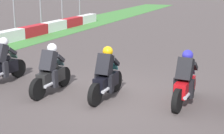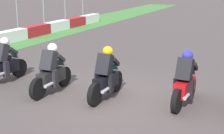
{
  "view_description": "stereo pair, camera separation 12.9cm",
  "coord_description": "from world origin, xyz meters",
  "views": [
    {
      "loc": [
        -8.53,
        -3.73,
        3.36
      ],
      "look_at": [
        0.03,
        0.03,
        0.9
      ],
      "focal_mm": 53.86,
      "sensor_mm": 36.0,
      "label": 1
    },
    {
      "loc": [
        -8.48,
        -3.84,
        3.36
      ],
      "look_at": [
        0.03,
        0.03,
        0.9
      ],
      "focal_mm": 53.86,
      "sensor_mm": 36.0,
      "label": 2
    }
  ],
  "objects": [
    {
      "name": "ground_plane",
      "position": [
        0.0,
        0.0,
        0.0
      ],
      "size": [
        120.0,
        120.0,
        0.0
      ],
      "primitive_type": "plane",
      "color": "#4B4241"
    },
    {
      "name": "rider_lane_b",
      "position": [
        0.28,
        -2.04,
        0.62
      ],
      "size": [
        2.04,
        0.55,
        1.51
      ],
      "rotation": [
        0.0,
        0.0,
        -0.05
      ],
      "color": "black",
      "rests_on": "ground_plane"
    },
    {
      "name": "rider_lane_c",
      "position": [
        -0.14,
        0.14,
        0.62
      ],
      "size": [
        2.04,
        0.54,
        1.51
      ],
      "rotation": [
        0.0,
        0.0,
        -0.01
      ],
      "color": "black",
      "rests_on": "ground_plane"
    },
    {
      "name": "rider_lane_d",
      "position": [
        -0.38,
        1.85,
        0.62
      ],
      "size": [
        2.04,
        0.54,
        1.51
      ],
      "rotation": [
        0.0,
        0.0,
        0.0
      ],
      "color": "black",
      "rests_on": "ground_plane"
    },
    {
      "name": "rider_lane_e",
      "position": [
        -0.13,
        3.9,
        0.62
      ],
      "size": [
        2.04,
        0.55,
        1.51
      ],
      "rotation": [
        0.0,
        0.0,
        -0.05
      ],
      "color": "black",
      "rests_on": "ground_plane"
    }
  ]
}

